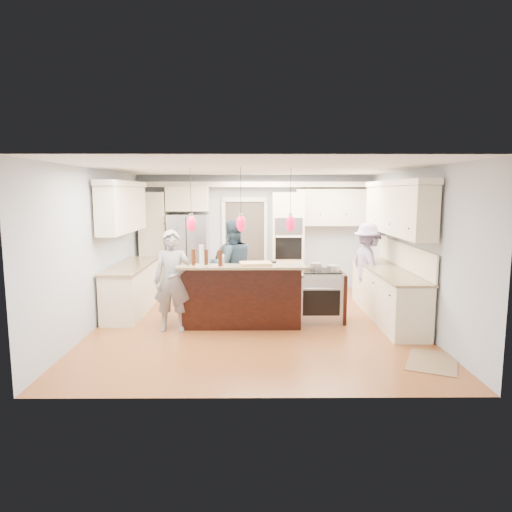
{
  "coord_description": "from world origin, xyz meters",
  "views": [
    {
      "loc": [
        -0.06,
        -7.87,
        2.31
      ],
      "look_at": [
        0.0,
        0.35,
        1.15
      ],
      "focal_mm": 32.0,
      "sensor_mm": 36.0,
      "label": 1
    }
  ],
  "objects": [
    {
      "name": "cutting_board",
      "position": [
        -0.01,
        -0.47,
        1.14
      ],
      "size": [
        0.55,
        0.42,
        0.04
      ],
      "primitive_type": "cube",
      "rotation": [
        0.0,
        0.0,
        0.12
      ],
      "color": "tan",
      "rests_on": "kitchen_island"
    },
    {
      "name": "person_bar_end",
      "position": [
        -1.39,
        -0.45,
        0.85
      ],
      "size": [
        0.62,
        0.42,
        1.69
      ],
      "primitive_type": "imported",
      "rotation": [
        0.0,
        0.0,
        -0.02
      ],
      "color": "slate",
      "rests_on": "ground"
    },
    {
      "name": "floor_rug",
      "position": [
        2.4,
        -1.92,
        0.01
      ],
      "size": [
        0.96,
        1.1,
        0.01
      ],
      "primitive_type": "cube",
      "rotation": [
        0.0,
        0.0,
        -0.43
      ],
      "color": "#9D7A55",
      "rests_on": "ground"
    },
    {
      "name": "back_upper_cabinets",
      "position": [
        -0.75,
        2.76,
        1.67
      ],
      "size": [
        5.3,
        0.61,
        2.54
      ],
      "color": "#F0E5C2",
      "rests_on": "ground"
    },
    {
      "name": "oven_column",
      "position": [
        0.75,
        2.67,
        1.15
      ],
      "size": [
        0.72,
        0.69,
        2.3
      ],
      "color": "#F0E5C2",
      "rests_on": "ground"
    },
    {
      "name": "pot_small",
      "position": [
        1.36,
        0.06,
        0.97
      ],
      "size": [
        0.21,
        0.21,
        0.1
      ],
      "primitive_type": "cylinder",
      "color": "#B7B7BC",
      "rests_on": "island_range"
    },
    {
      "name": "person_far_right",
      "position": [
        -0.5,
        1.6,
        0.78
      ],
      "size": [
        0.99,
        0.72,
        1.55
      ],
      "primitive_type": "imported",
      "rotation": [
        0.0,
        0.0,
        2.71
      ],
      "color": "slate",
      "rests_on": "ground"
    },
    {
      "name": "left_cabinets",
      "position": [
        -2.44,
        0.8,
        1.06
      ],
      "size": [
        0.64,
        2.3,
        2.51
      ],
      "color": "#F0E5C2",
      "rests_on": "ground"
    },
    {
      "name": "person_far_left",
      "position": [
        -0.46,
        0.85,
        0.89
      ],
      "size": [
        1.01,
        0.88,
        1.78
      ],
      "primitive_type": "imported",
      "rotation": [
        0.0,
        0.0,
        3.41
      ],
      "color": "#283C4E",
      "rests_on": "ground"
    },
    {
      "name": "ground_plane",
      "position": [
        0.0,
        0.0,
        0.0
      ],
      "size": [
        6.0,
        6.0,
        0.0
      ],
      "primitive_type": "plane",
      "color": "#AD602F",
      "rests_on": "ground"
    },
    {
      "name": "beer_bottle_b",
      "position": [
        -0.58,
        -0.61,
        1.25
      ],
      "size": [
        0.08,
        0.08,
        0.26
      ],
      "primitive_type": "cylinder",
      "rotation": [
        0.0,
        0.0,
        -0.17
      ],
      "color": "#411A0B",
      "rests_on": "kitchen_island"
    },
    {
      "name": "beer_bottle_c",
      "position": [
        -0.83,
        -0.44,
        1.24
      ],
      "size": [
        0.08,
        0.08,
        0.25
      ],
      "primitive_type": "cylinder",
      "rotation": [
        0.0,
        0.0,
        -0.37
      ],
      "color": "#411A0B",
      "rests_on": "kitchen_island"
    },
    {
      "name": "pot_large",
      "position": [
        1.07,
        0.19,
        0.98
      ],
      "size": [
        0.22,
        0.22,
        0.13
      ],
      "primitive_type": "cylinder",
      "color": "#B7B7BC",
      "rests_on": "island_range"
    },
    {
      "name": "kitchen_island",
      "position": [
        -0.25,
        0.07,
        0.49
      ],
      "size": [
        2.1,
        1.46,
        1.12
      ],
      "color": "black",
      "rests_on": "ground"
    },
    {
      "name": "drink_can",
      "position": [
        -0.56,
        -0.52,
        1.19
      ],
      "size": [
        0.08,
        0.08,
        0.13
      ],
      "primitive_type": "cylinder",
      "rotation": [
        0.0,
        0.0,
        0.1
      ],
      "color": "#B7B7BC",
      "rests_on": "kitchen_island"
    },
    {
      "name": "pendant_lights",
      "position": [
        -0.25,
        -0.51,
        1.8
      ],
      "size": [
        1.75,
        0.15,
        1.03
      ],
      "color": "black",
      "rests_on": "ground"
    },
    {
      "name": "beer_bottle_a",
      "position": [
        -1.03,
        -0.5,
        1.25
      ],
      "size": [
        0.09,
        0.09,
        0.26
      ],
      "primitive_type": "cylinder",
      "rotation": [
        0.0,
        0.0,
        -0.38
      ],
      "color": "#411A0B",
      "rests_on": "kitchen_island"
    },
    {
      "name": "refrigerator",
      "position": [
        -1.55,
        2.64,
        0.9
      ],
      "size": [
        0.9,
        0.7,
        1.8
      ],
      "primitive_type": "cube",
      "color": "#B7B7BC",
      "rests_on": "ground"
    },
    {
      "name": "person_range_side",
      "position": [
        2.25,
        1.06,
        0.85
      ],
      "size": [
        0.86,
        1.22,
        1.71
      ],
      "primitive_type": "imported",
      "rotation": [
        0.0,
        0.0,
        1.79
      ],
      "color": "#9081AE",
      "rests_on": "ground"
    },
    {
      "name": "room_shell",
      "position": [
        0.0,
        0.0,
        1.82
      ],
      "size": [
        5.54,
        6.04,
        2.72
      ],
      "color": "#B2BCC6",
      "rests_on": "ground"
    },
    {
      "name": "water_bottle",
      "position": [
        -0.89,
        -0.54,
        1.29
      ],
      "size": [
        0.1,
        0.1,
        0.34
      ],
      "primitive_type": "cylinder",
      "rotation": [
        0.0,
        0.0,
        -0.28
      ],
      "color": "silver",
      "rests_on": "kitchen_island"
    },
    {
      "name": "island_range",
      "position": [
        1.16,
        0.15,
        0.46
      ],
      "size": [
        0.82,
        0.71,
        0.92
      ],
      "color": "#B7B7BC",
      "rests_on": "ground"
    },
    {
      "name": "right_counter_run",
      "position": [
        2.44,
        0.3,
        1.06
      ],
      "size": [
        0.64,
        3.1,
        2.51
      ],
      "color": "#F0E5C2",
      "rests_on": "ground"
    }
  ]
}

